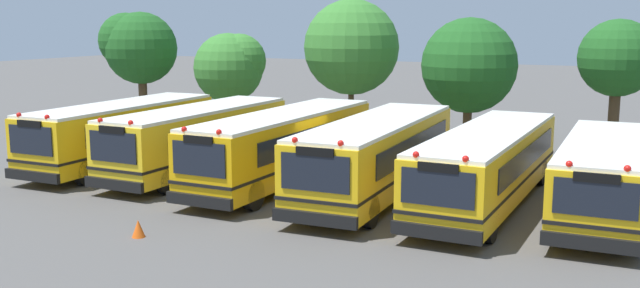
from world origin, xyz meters
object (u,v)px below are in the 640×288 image
object	(u,v)px
school_bus_2	(284,145)
school_bus_3	(377,154)
tree_3	(466,65)
school_bus_4	(488,164)
tree_4	(616,58)
school_bus_0	(122,132)
school_bus_1	(198,137)
traffic_cone	(138,229)
tree_2	(349,48)
tree_1	(232,66)
school_bus_5	(605,175)
tree_0	(137,46)

from	to	relation	value
school_bus_2	school_bus_3	bearing A→B (deg)	176.41
tree_3	school_bus_4	bearing A→B (deg)	-71.64
school_bus_2	tree_4	world-z (taller)	tree_4
school_bus_0	school_bus_1	distance (m)	3.70
tree_3	traffic_cone	distance (m)	18.68
traffic_cone	tree_2	bearing A→B (deg)	94.73
tree_4	tree_2	bearing A→B (deg)	178.11
tree_1	traffic_cone	xyz separation A→B (m)	(7.51, -16.89, -3.42)
school_bus_4	tree_1	bearing A→B (deg)	-28.76
school_bus_2	school_bus_4	distance (m)	7.57
school_bus_1	tree_1	bearing A→B (deg)	-64.36
school_bus_3	tree_2	distance (m)	13.03
school_bus_4	school_bus_0	bearing A→B (deg)	2.03
tree_1	school_bus_3	bearing A→B (deg)	-38.65
school_bus_0	school_bus_5	world-z (taller)	school_bus_0
school_bus_1	tree_0	bearing A→B (deg)	-38.58
school_bus_1	school_bus_3	xyz separation A→B (m)	(7.72, -0.42, 0.01)
school_bus_1	tree_3	xyz separation A→B (m)	(8.20, 9.80, 2.52)
school_bus_4	traffic_cone	size ratio (longest dim) A/B	22.70
school_bus_0	tree_2	xyz separation A→B (m)	(5.56, 10.96, 3.21)
tree_0	tree_3	bearing A→B (deg)	6.45
tree_4	tree_3	bearing A→B (deg)	-175.09
school_bus_2	school_bus_5	bearing A→B (deg)	-178.94
school_bus_1	tree_3	distance (m)	13.02
tree_0	tree_4	xyz separation A→B (m)	(23.98, 2.54, -0.25)
school_bus_1	school_bus_3	size ratio (longest dim) A/B	0.91
tree_0	tree_3	world-z (taller)	tree_0
school_bus_0	tree_1	distance (m)	9.49
tree_3	traffic_cone	xyz separation A→B (m)	(-4.79, -17.66, -3.72)
tree_0	school_bus_2	bearing A→B (deg)	-30.81
school_bus_3	tree_1	world-z (taller)	tree_1
tree_1	tree_2	distance (m)	6.29
school_bus_0	school_bus_1	world-z (taller)	school_bus_0
school_bus_2	school_bus_5	world-z (taller)	school_bus_2
school_bus_0	traffic_cone	world-z (taller)	school_bus_0
school_bus_5	tree_3	xyz separation A→B (m)	(-6.85, 9.94, 2.63)
school_bus_4	tree_0	bearing A→B (deg)	-19.18
school_bus_0	school_bus_2	xyz separation A→B (m)	(7.59, 0.09, 0.01)
tree_3	tree_2	bearing A→B (deg)	171.29
school_bus_4	school_bus_3	bearing A→B (deg)	7.31
school_bus_1	tree_4	distance (m)	18.14
school_bus_2	tree_4	xyz separation A→B (m)	(10.70, 10.45, 2.95)
school_bus_2	tree_3	world-z (taller)	tree_3
school_bus_3	tree_1	distance (m)	15.29
school_bus_1	school_bus_3	world-z (taller)	school_bus_3
school_bus_4	traffic_cone	xyz separation A→B (m)	(-8.06, -7.82, -1.13)
tree_2	school_bus_3	bearing A→B (deg)	-62.40
school_bus_0	school_bus_3	bearing A→B (deg)	178.65
school_bus_2	tree_1	distance (m)	12.34
school_bus_1	school_bus_5	world-z (taller)	school_bus_1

